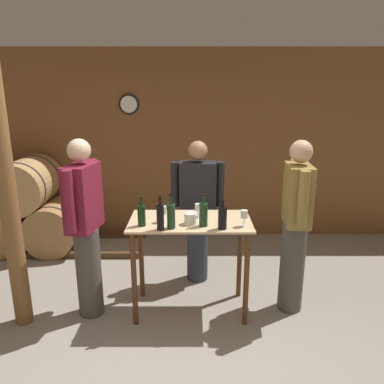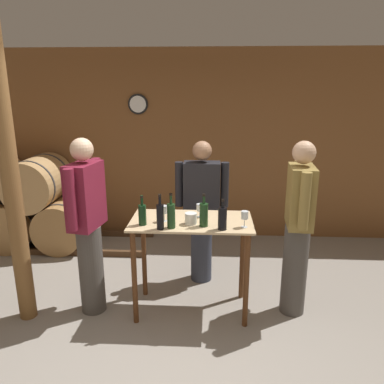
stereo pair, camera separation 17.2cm
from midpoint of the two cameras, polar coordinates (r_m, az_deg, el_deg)
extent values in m
plane|color=gray|center=(3.50, -4.18, -22.72)|extent=(14.00, 14.00, 0.00)
cube|color=brown|center=(5.44, -2.37, 6.97)|extent=(8.40, 0.05, 2.70)
cylinder|color=black|center=(5.42, -10.24, 13.02)|extent=(0.28, 0.03, 0.28)
cylinder|color=white|center=(5.41, -10.27, 13.01)|extent=(0.23, 0.01, 0.23)
cube|color=#4C331E|center=(5.65, -28.07, -8.46)|extent=(3.73, 0.06, 0.08)
cube|color=#4C331E|center=(6.22, -25.13, -5.93)|extent=(3.73, 0.06, 0.08)
cylinder|color=#9E7242|center=(5.83, -26.88, -4.41)|extent=(0.68, 0.87, 0.68)
cylinder|color=#38383D|center=(5.62, -28.05, -5.30)|extent=(0.70, 0.03, 0.70)
cylinder|color=#38383D|center=(6.05, -25.79, -3.58)|extent=(0.70, 0.03, 0.70)
cylinder|color=#9E7242|center=(5.54, -20.32, -4.65)|extent=(0.68, 0.87, 0.68)
cylinder|color=#38383D|center=(5.32, -21.28, -5.61)|extent=(0.70, 0.03, 0.70)
cylinder|color=#38383D|center=(5.77, -19.44, -3.76)|extent=(0.70, 0.03, 0.70)
cylinder|color=tan|center=(5.52, -24.34, 1.13)|extent=(0.68, 0.87, 0.68)
cylinder|color=#38383D|center=(5.29, -25.47, 0.41)|extent=(0.70, 0.03, 0.70)
cylinder|color=#38383D|center=(5.75, -23.30, 1.78)|extent=(0.70, 0.03, 0.70)
cube|color=#D1B284|center=(3.56, -1.39, -4.48)|extent=(1.15, 0.62, 0.02)
cylinder|color=#593319|center=(3.58, -9.96, -12.98)|extent=(0.05, 0.05, 0.94)
cylinder|color=#593319|center=(3.56, 7.13, -13.11)|extent=(0.05, 0.05, 0.94)
cylinder|color=#593319|center=(4.02, -8.73, -9.58)|extent=(0.05, 0.05, 0.94)
cylinder|color=#593319|center=(4.00, 6.29, -9.67)|extent=(0.05, 0.05, 0.94)
cylinder|color=brown|center=(3.66, -27.41, 0.88)|extent=(0.16, 0.16, 2.70)
cylinder|color=black|center=(3.43, -8.85, -3.62)|extent=(0.07, 0.07, 0.19)
cylinder|color=black|center=(3.39, -8.95, -1.40)|extent=(0.02, 0.02, 0.09)
cylinder|color=black|center=(3.38, -8.98, -0.83)|extent=(0.03, 0.03, 0.02)
cylinder|color=black|center=(3.31, -6.09, -3.91)|extent=(0.07, 0.07, 0.23)
cylinder|color=black|center=(3.26, -6.17, -1.23)|extent=(0.02, 0.02, 0.10)
cylinder|color=black|center=(3.25, -6.19, -0.58)|extent=(0.03, 0.03, 0.02)
cylinder|color=#193819|center=(3.33, -4.42, -3.75)|extent=(0.07, 0.07, 0.22)
cylinder|color=#193819|center=(3.28, -4.48, -1.10)|extent=(0.02, 0.02, 0.10)
cylinder|color=black|center=(3.27, -4.50, -0.43)|extent=(0.03, 0.03, 0.02)
cylinder|color=#193819|center=(3.38, 0.56, -3.51)|extent=(0.08, 0.08, 0.21)
cylinder|color=#193819|center=(3.33, 0.56, -1.04)|extent=(0.02, 0.02, 0.09)
cylinder|color=black|center=(3.32, 0.57, -0.45)|extent=(0.03, 0.03, 0.02)
cylinder|color=black|center=(3.32, 3.44, -4.00)|extent=(0.08, 0.08, 0.20)
cylinder|color=black|center=(3.27, 3.48, -1.68)|extent=(0.02, 0.02, 0.08)
cylinder|color=black|center=(3.26, 3.49, -1.19)|extent=(0.03, 0.03, 0.02)
cylinder|color=silver|center=(3.53, -5.52, -4.51)|extent=(0.06, 0.06, 0.00)
cylinder|color=silver|center=(3.52, -5.54, -3.90)|extent=(0.01, 0.01, 0.08)
cylinder|color=silver|center=(3.50, -5.57, -2.75)|extent=(0.06, 0.06, 0.07)
cylinder|color=silver|center=(3.64, -0.15, -3.80)|extent=(0.06, 0.06, 0.00)
cylinder|color=silver|center=(3.63, -0.15, -3.31)|extent=(0.01, 0.01, 0.06)
cylinder|color=silver|center=(3.61, -0.15, -2.33)|extent=(0.07, 0.07, 0.07)
cylinder|color=silver|center=(3.43, 6.71, -5.19)|extent=(0.06, 0.06, 0.00)
cylinder|color=silver|center=(3.41, 6.74, -4.55)|extent=(0.01, 0.01, 0.08)
cylinder|color=silver|center=(3.39, 6.78, -3.38)|extent=(0.06, 0.06, 0.07)
cylinder|color=white|center=(3.45, -1.45, -4.07)|extent=(0.11, 0.11, 0.11)
cylinder|color=#4C4742|center=(3.88, 14.01, -11.05)|extent=(0.24, 0.24, 0.92)
cube|color=olive|center=(3.62, 14.78, -0.46)|extent=(0.25, 0.42, 0.57)
sphere|color=tan|center=(3.53, 15.24, 5.96)|extent=(0.21, 0.21, 0.21)
cylinder|color=olive|center=(3.85, 14.23, 0.98)|extent=(0.09, 0.09, 0.51)
cylinder|color=olive|center=(3.37, 15.47, -1.17)|extent=(0.09, 0.09, 0.51)
cylinder|color=#333847|center=(4.34, -0.06, -8.14)|extent=(0.24, 0.24, 0.84)
cube|color=black|center=(4.11, -0.06, 0.78)|extent=(0.40, 0.22, 0.55)
sphere|color=#9E7051|center=(4.03, -0.06, 6.32)|extent=(0.21, 0.21, 0.21)
cylinder|color=black|center=(4.11, 3.43, 1.15)|extent=(0.09, 0.09, 0.50)
cylinder|color=black|center=(4.11, -3.54, 1.15)|extent=(0.09, 0.09, 0.50)
cylinder|color=#4C4742|center=(3.86, -16.44, -11.57)|extent=(0.24, 0.24, 0.89)
cube|color=maroon|center=(3.59, -17.37, -0.76)|extent=(0.29, 0.43, 0.61)
sphere|color=beige|center=(3.50, -17.94, 6.05)|extent=(0.21, 0.21, 0.21)
cylinder|color=maroon|center=(3.37, -19.34, -1.44)|extent=(0.09, 0.09, 0.55)
cylinder|color=maroon|center=(3.79, -15.69, 0.73)|extent=(0.09, 0.09, 0.55)
camera|label=1|loc=(0.09, -91.37, -0.39)|focal=35.00mm
camera|label=2|loc=(0.09, 88.63, 0.39)|focal=35.00mm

